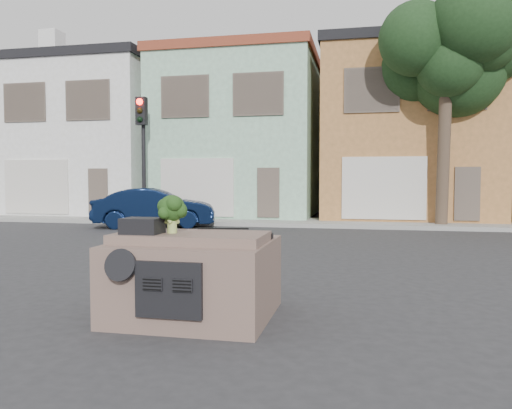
% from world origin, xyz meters
% --- Properties ---
extents(ground_plane, '(120.00, 120.00, 0.00)m').
position_xyz_m(ground_plane, '(0.00, 0.00, 0.00)').
color(ground_plane, '#303033').
rests_on(ground_plane, ground).
extents(sidewalk, '(40.00, 3.00, 0.15)m').
position_xyz_m(sidewalk, '(0.00, 10.50, 0.07)').
color(sidewalk, gray).
rests_on(sidewalk, ground).
extents(townhouse_white, '(7.20, 8.20, 7.55)m').
position_xyz_m(townhouse_white, '(-11.00, 14.50, 3.77)').
color(townhouse_white, white).
rests_on(townhouse_white, ground).
extents(townhouse_mint, '(7.20, 8.20, 7.55)m').
position_xyz_m(townhouse_mint, '(-3.50, 14.50, 3.77)').
color(townhouse_mint, '#9BCBAA').
rests_on(townhouse_mint, ground).
extents(townhouse_tan, '(7.20, 8.20, 7.55)m').
position_xyz_m(townhouse_tan, '(4.00, 14.50, 3.77)').
color(townhouse_tan, '#B27741').
rests_on(townhouse_tan, ground).
extents(navy_sedan, '(4.67, 2.70, 1.45)m').
position_xyz_m(navy_sedan, '(-5.38, 8.07, 0.00)').
color(navy_sedan, black).
rests_on(navy_sedan, ground).
extents(traffic_signal, '(0.40, 0.40, 5.10)m').
position_xyz_m(traffic_signal, '(-6.50, 9.50, 2.55)').
color(traffic_signal, black).
rests_on(traffic_signal, ground).
extents(tree_near, '(4.40, 4.00, 8.50)m').
position_xyz_m(tree_near, '(5.00, 9.80, 4.25)').
color(tree_near, '#1C3819').
rests_on(tree_near, ground).
extents(car_dashboard, '(2.00, 1.80, 1.12)m').
position_xyz_m(car_dashboard, '(0.00, -3.00, 0.56)').
color(car_dashboard, brown).
rests_on(car_dashboard, ground).
extents(instrument_hump, '(0.48, 0.38, 0.20)m').
position_xyz_m(instrument_hump, '(-0.58, -3.35, 1.22)').
color(instrument_hump, black).
rests_on(instrument_hump, car_dashboard).
extents(wiper_arm, '(0.69, 0.15, 0.02)m').
position_xyz_m(wiper_arm, '(0.28, -2.62, 1.13)').
color(wiper_arm, black).
rests_on(wiper_arm, car_dashboard).
extents(broccoli, '(0.55, 0.55, 0.50)m').
position_xyz_m(broccoli, '(-0.24, -3.21, 1.37)').
color(broccoli, '#1A3712').
rests_on(broccoli, car_dashboard).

